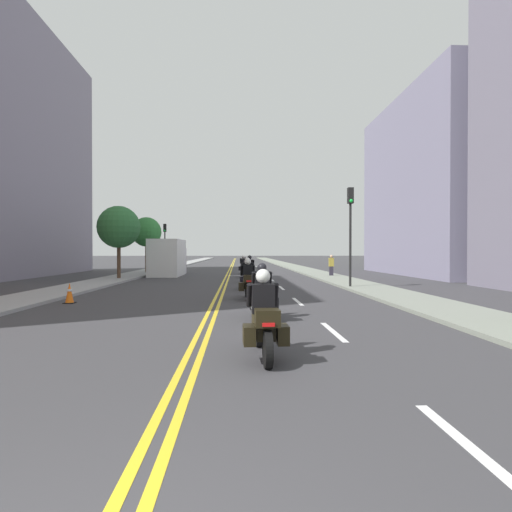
{
  "coord_description": "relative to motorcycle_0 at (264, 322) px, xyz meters",
  "views": [
    {
      "loc": [
        0.8,
        -1.88,
        1.89
      ],
      "look_at": [
        1.82,
        22.11,
        1.63
      ],
      "focal_mm": 29.79,
      "sensor_mm": 36.0,
      "label": 1
    }
  ],
  "objects": [
    {
      "name": "traffic_light_far",
      "position": [
        -7.73,
        35.07,
        2.55
      ],
      "size": [
        0.28,
        0.38,
        4.63
      ],
      "color": "black",
      "rests_on": "ground"
    },
    {
      "name": "street_tree_0",
      "position": [
        -8.32,
        29.34,
        2.9
      ],
      "size": [
        2.54,
        2.54,
        4.83
      ],
      "color": "#503624",
      "rests_on": "ground"
    },
    {
      "name": "traffic_cone_1",
      "position": [
        -6.59,
        8.22,
        -0.26
      ],
      "size": [
        0.37,
        0.37,
        0.76
      ],
      "color": "black",
      "rests_on": "ground"
    },
    {
      "name": "motorcycle_6",
      "position": [
        -0.02,
        27.92,
        0.0
      ],
      "size": [
        0.78,
        2.08,
        1.57
      ],
      "rotation": [
        0.0,
        0.0,
        -0.04
      ],
      "color": "black",
      "rests_on": "ground"
    },
    {
      "name": "motorcycle_3",
      "position": [
        0.02,
        13.57,
        0.01
      ],
      "size": [
        0.76,
        2.17,
        1.58
      ],
      "rotation": [
        0.0,
        0.0,
        -0.01
      ],
      "color": "black",
      "rests_on": "ground"
    },
    {
      "name": "sidewalk_right",
      "position": [
        6.1,
        42.4,
        -0.58
      ],
      "size": [
        2.55,
        144.0,
        0.12
      ],
      "primitive_type": "cube",
      "color": "gray",
      "rests_on": "ground"
    },
    {
      "name": "pedestrian_0",
      "position": [
        6.4,
        23.45,
        0.2
      ],
      "size": [
        0.36,
        0.22,
        1.64
      ],
      "rotation": [
        0.0,
        0.0,
        6.28
      ],
      "color": "#2A2734",
      "rests_on": "ground"
    },
    {
      "name": "motorcycle_1",
      "position": [
        0.22,
        4.27,
        0.02
      ],
      "size": [
        0.78,
        2.09,
        1.57
      ],
      "rotation": [
        0.0,
        0.0,
        0.05
      ],
      "color": "black",
      "rests_on": "ground"
    },
    {
      "name": "street_tree_1",
      "position": [
        -8.4,
        21.13,
        2.86
      ],
      "size": [
        2.81,
        2.81,
        4.92
      ],
      "color": "#4C3626",
      "rests_on": "ground"
    },
    {
      "name": "motorcycle_4",
      "position": [
        0.26,
        18.56,
        0.03
      ],
      "size": [
        0.77,
        2.3,
        1.66
      ],
      "rotation": [
        0.0,
        0.0,
        0.02
      ],
      "color": "black",
      "rests_on": "ground"
    },
    {
      "name": "centreline_yellow_outer",
      "position": [
        -1.13,
        42.4,
        -0.64
      ],
      "size": [
        0.12,
        132.0,
        0.01
      ],
      "primitive_type": "cube",
      "color": "yellow",
      "rests_on": "ground"
    },
    {
      "name": "centreline_yellow_inner",
      "position": [
        -1.37,
        42.4,
        -0.64
      ],
      "size": [
        0.12,
        132.0,
        0.01
      ],
      "primitive_type": "cube",
      "color": "yellow",
      "rests_on": "ground"
    },
    {
      "name": "parked_truck",
      "position": [
        -5.93,
        26.28,
        0.63
      ],
      "size": [
        2.2,
        6.5,
        2.8
      ],
      "color": "silver",
      "rests_on": "ground"
    },
    {
      "name": "lane_dashes_white",
      "position": [
        1.79,
        23.4,
        -0.64
      ],
      "size": [
        0.14,
        56.4,
        0.01
      ],
      "color": "silver",
      "rests_on": "ground"
    },
    {
      "name": "building_right_1",
      "position": [
        15.49,
        26.43,
        6.53
      ],
      "size": [
        6.29,
        17.48,
        14.34
      ],
      "color": "gray",
      "rests_on": "ground"
    },
    {
      "name": "motorcycle_5",
      "position": [
        0.1,
        22.94,
        0.01
      ],
      "size": [
        0.77,
        2.23,
        1.59
      ],
      "rotation": [
        0.0,
        0.0,
        -0.02
      ],
      "color": "black",
      "rests_on": "ground"
    },
    {
      "name": "motorcycle_0",
      "position": [
        0.0,
        0.0,
        0.0
      ],
      "size": [
        0.78,
        2.19,
        1.58
      ],
      "rotation": [
        0.0,
        0.0,
        0.04
      ],
      "color": "black",
      "rests_on": "ground"
    },
    {
      "name": "sidewalk_left",
      "position": [
        -8.61,
        42.4,
        -0.58
      ],
      "size": [
        2.55,
        144.0,
        0.12
      ],
      "primitive_type": "cube",
      "color": "#949595",
      "rests_on": "ground"
    },
    {
      "name": "motorcycle_2",
      "position": [
        -0.06,
        9.4,
        0.02
      ],
      "size": [
        0.77,
        2.17,
        1.62
      ],
      "rotation": [
        0.0,
        0.0,
        0.03
      ],
      "color": "black",
      "rests_on": "ground"
    },
    {
      "name": "building_left_1",
      "position": [
        -18.33,
        26.74,
        8.86
      ],
      "size": [
        6.96,
        16.92,
        19.0
      ],
      "color": "gray",
      "rests_on": "ground"
    },
    {
      "name": "traffic_light_near",
      "position": [
        5.23,
        13.76,
        2.85
      ],
      "size": [
        0.28,
        0.38,
        5.11
      ],
      "color": "black",
      "rests_on": "ground"
    },
    {
      "name": "ground_plane",
      "position": [
        -1.25,
        42.4,
        -0.64
      ],
      "size": [
        264.0,
        264.0,
        0.0
      ],
      "primitive_type": "plane",
      "color": "#39383B"
    }
  ]
}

